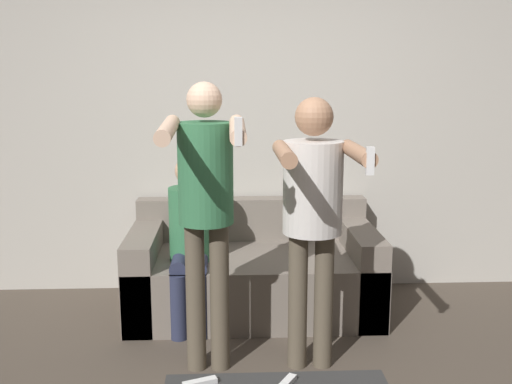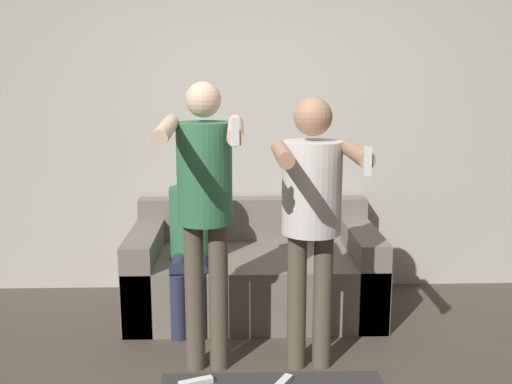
{
  "view_description": "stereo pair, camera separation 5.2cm",
  "coord_description": "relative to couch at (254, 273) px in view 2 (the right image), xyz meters",
  "views": [
    {
      "loc": [
        -0.17,
        -2.59,
        1.69
      ],
      "look_at": [
        -0.0,
        1.05,
        0.96
      ],
      "focal_mm": 42.0,
      "sensor_mm": 36.0,
      "label": 1
    },
    {
      "loc": [
        -0.12,
        -2.59,
        1.69
      ],
      "look_at": [
        -0.0,
        1.05,
        0.96
      ],
      "focal_mm": 42.0,
      "sensor_mm": 36.0,
      "label": 2
    }
  ],
  "objects": [
    {
      "name": "couch",
      "position": [
        0.0,
        0.0,
        0.0
      ],
      "size": [
        1.73,
        0.93,
        0.75
      ],
      "color": "slate",
      "rests_on": "ground_plane"
    },
    {
      "name": "remote_far",
      "position": [
        -0.3,
        -1.72,
        0.11
      ],
      "size": [
        0.15,
        0.09,
        0.02
      ],
      "color": "white",
      "rests_on": "coffee_table"
    },
    {
      "name": "wall_back",
      "position": [
        0.0,
        0.5,
        1.08
      ],
      "size": [
        6.4,
        0.06,
        2.7
      ],
      "color": "#B7B2A8",
      "rests_on": "ground_plane"
    },
    {
      "name": "person_seated",
      "position": [
        -0.43,
        -0.23,
        0.35
      ],
      "size": [
        0.29,
        0.52,
        1.14
      ],
      "color": "#282D47",
      "rests_on": "ground_plane"
    },
    {
      "name": "remote_mid",
      "position": [
        0.07,
        -1.75,
        0.11
      ],
      "size": [
        0.11,
        0.15,
        0.02
      ],
      "color": "white",
      "rests_on": "coffee_table"
    },
    {
      "name": "person_standing_right",
      "position": [
        0.29,
        -0.89,
        0.71
      ],
      "size": [
        0.45,
        0.71,
        1.56
      ],
      "color": "brown",
      "rests_on": "ground_plane"
    },
    {
      "name": "person_standing_left",
      "position": [
        -0.29,
        -0.9,
        0.76
      ],
      "size": [
        0.42,
        0.7,
        1.64
      ],
      "color": "brown",
      "rests_on": "ground_plane"
    }
  ]
}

